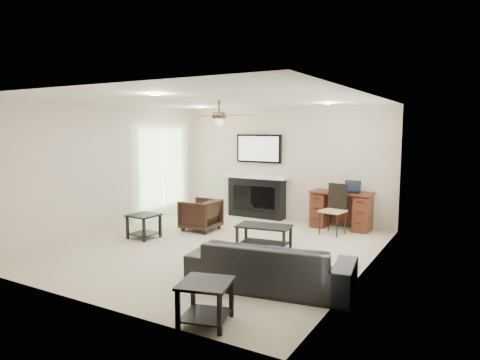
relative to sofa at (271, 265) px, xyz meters
The scene contains 10 objects.
room_shell 2.40m from the sofa, 137.48° to the left, with size 5.50×5.54×2.52m.
sofa is the anchor object (origin of this frame).
armchair 3.37m from the sofa, 140.41° to the left, with size 0.67×0.69×0.63m, color black.
coffee_table 1.84m from the sofa, 119.36° to the left, with size 0.90×0.50×0.40m, color black.
end_table_near 1.26m from the sofa, 96.84° to the right, with size 0.52×0.52×0.45m, color black.
end_table_left 3.34m from the sofa, 160.75° to the left, with size 0.50×0.50×0.45m, color black.
fireplace_unit 4.47m from the sofa, 120.13° to the left, with size 1.52×0.34×1.91m, color black.
desk 3.71m from the sofa, 93.04° to the left, with size 1.22×0.56×0.76m, color #37120D.
desk_chair 3.16m from the sofa, 93.57° to the left, with size 0.42×0.44×0.97m, color black.
laptop 3.73m from the sofa, 89.94° to the left, with size 0.33×0.24×0.23m, color black.
Camera 1 is at (3.91, -6.02, 2.02)m, focal length 32.00 mm.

